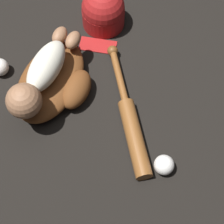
% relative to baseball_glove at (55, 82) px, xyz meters
% --- Properties ---
extents(ground_plane, '(6.00, 6.00, 0.00)m').
position_rel_baseball_glove_xyz_m(ground_plane, '(0.04, 0.04, -0.05)').
color(ground_plane, black).
extents(baseball_glove, '(0.41, 0.31, 0.09)m').
position_rel_baseball_glove_xyz_m(baseball_glove, '(0.00, 0.00, 0.00)').
color(baseball_glove, brown).
rests_on(baseball_glove, ground).
extents(baby_figure, '(0.41, 0.18, 0.12)m').
position_rel_baseball_glove_xyz_m(baby_figure, '(0.05, -0.01, 0.10)').
color(baby_figure, silver).
rests_on(baby_figure, baseball_glove).
extents(baseball_bat, '(0.41, 0.41, 0.06)m').
position_rel_baseball_glove_xyz_m(baseball_bat, '(-0.02, 0.32, -0.02)').
color(baseball_bat, brown).
rests_on(baseball_bat, ground).
extents(baseball, '(0.07, 0.07, 0.07)m').
position_rel_baseball_glove_xyz_m(baseball, '(0.05, 0.49, -0.01)').
color(baseball, white).
rests_on(baseball, ground).
extents(baseball_spare, '(0.07, 0.07, 0.07)m').
position_rel_baseball_glove_xyz_m(baseball_spare, '(0.06, -0.22, -0.01)').
color(baseball_spare, white).
rests_on(baseball_spare, ground).
extents(baseball_cap, '(0.26, 0.21, 0.17)m').
position_rel_baseball_glove_xyz_m(baseball_cap, '(-0.36, -0.03, 0.03)').
color(baseball_cap, maroon).
rests_on(baseball_cap, ground).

